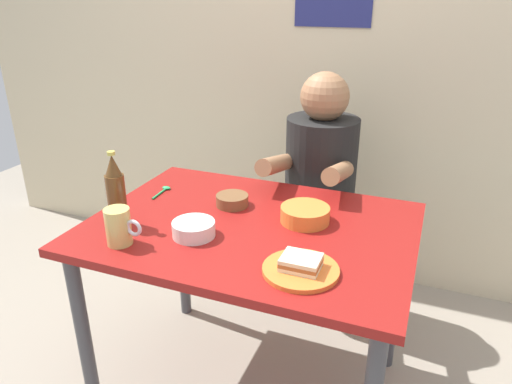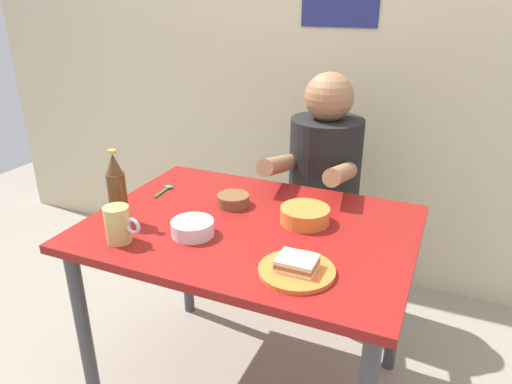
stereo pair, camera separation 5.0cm
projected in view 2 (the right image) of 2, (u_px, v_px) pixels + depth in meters
wall_back at (338, 31)px, 2.28m from camera, size 4.40×0.09×2.60m
dining_table at (250, 248)px, 1.65m from camera, size 1.10×0.80×0.74m
stool at (320, 245)px, 2.27m from camera, size 0.34×0.34×0.45m
person_seated at (324, 165)px, 2.10m from camera, size 0.33×0.56×0.72m
plate_orange at (297, 271)px, 1.33m from camera, size 0.22×0.22×0.01m
sandwich at (297, 263)px, 1.32m from camera, size 0.11×0.09×0.04m
beer_mug at (118, 224)px, 1.48m from camera, size 0.13×0.08×0.12m
beer_bottle at (117, 191)px, 1.58m from camera, size 0.06×0.06×0.26m
soup_bowl_orange at (305, 214)px, 1.62m from camera, size 0.17×0.17×0.05m
rice_bowl_white at (193, 227)px, 1.53m from camera, size 0.14×0.14×0.05m
condiment_bowl_brown at (233, 199)px, 1.75m from camera, size 0.12×0.12×0.04m
spoon at (166, 189)px, 1.89m from camera, size 0.04×0.12×0.01m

